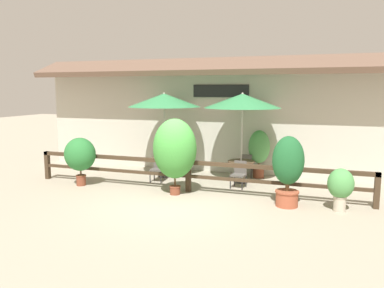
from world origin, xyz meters
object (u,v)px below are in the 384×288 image
object	(u,v)px
dining_table_near	(165,161)
chair_middle_streetside	(239,173)
dining_table_middle	(241,165)
potted_plant_tall_tropical	(341,186)
potted_plant_entrance_palm	(80,155)
potted_plant_small_flowering	(259,149)
chair_near_wallside	(170,160)
chair_middle_wallside	(247,164)
potted_plant_corner_fern	(175,149)
patio_umbrella_middle	(242,101)
potted_plant_broad_leaf	(288,167)
patio_umbrella_near	(164,100)
chair_near_streetside	(158,168)

from	to	relation	value
dining_table_near	chair_middle_streetside	world-z (taller)	chair_middle_streetside
dining_table_near	dining_table_middle	world-z (taller)	same
potted_plant_tall_tropical	potted_plant_entrance_palm	bearing A→B (deg)	179.18
chair_middle_streetside	potted_plant_tall_tropical	world-z (taller)	potted_plant_tall_tropical
chair_middle_streetside	potted_plant_entrance_palm	size ratio (longest dim) A/B	0.54
potted_plant_entrance_palm	potted_plant_small_flowering	xyz separation A→B (m)	(5.23, 2.91, 0.02)
chair_near_wallside	potted_plant_small_flowering	size ratio (longest dim) A/B	0.50
chair_middle_wallside	potted_plant_corner_fern	xyz separation A→B (m)	(-1.59, -2.80, 0.88)
potted_plant_tall_tropical	potted_plant_small_flowering	bearing A→B (deg)	129.66
patio_umbrella_middle	potted_plant_broad_leaf	xyz separation A→B (m)	(1.66, -2.20, -1.62)
chair_middle_streetside	potted_plant_small_flowering	world-z (taller)	potted_plant_small_flowering
chair_middle_wallside	potted_plant_tall_tropical	distance (m)	4.11
chair_middle_streetside	dining_table_middle	bearing A→B (deg)	103.54
patio_umbrella_near	potted_plant_small_flowering	world-z (taller)	patio_umbrella_near
patio_umbrella_near	dining_table_middle	xyz separation A→B (m)	(2.71, 0.07, -2.11)
potted_plant_broad_leaf	potted_plant_corner_fern	xyz separation A→B (m)	(-3.20, 0.12, 0.28)
patio_umbrella_middle	chair_near_streetside	bearing A→B (deg)	-164.01
dining_table_near	patio_umbrella_middle	world-z (taller)	patio_umbrella_middle
potted_plant_tall_tropical	dining_table_near	bearing A→B (deg)	159.49
dining_table_near	potted_plant_corner_fern	xyz separation A→B (m)	(1.17, -2.01, 0.77)
potted_plant_entrance_palm	dining_table_middle	bearing A→B (deg)	23.52
chair_near_wallside	chair_middle_wallside	xyz separation A→B (m)	(2.83, 0.09, 0.00)
dining_table_middle	chair_near_streetside	bearing A→B (deg)	-164.01
chair_middle_streetside	chair_middle_wallside	world-z (taller)	same
dining_table_near	potted_plant_small_flowering	distance (m)	3.32
dining_table_near	potted_plant_entrance_palm	distance (m)	2.91
patio_umbrella_middle	potted_plant_small_flowering	xyz separation A→B (m)	(0.46, 0.83, -1.68)
patio_umbrella_near	potted_plant_broad_leaf	world-z (taller)	patio_umbrella_near
chair_near_wallside	potted_plant_tall_tropical	distance (m)	6.38
potted_plant_corner_fern	potted_plant_entrance_palm	bearing A→B (deg)	179.89
potted_plant_corner_fern	dining_table_near	bearing A→B (deg)	120.19
patio_umbrella_near	dining_table_middle	world-z (taller)	patio_umbrella_near
chair_near_streetside	chair_middle_wallside	distance (m)	3.09
chair_near_streetside	patio_umbrella_middle	distance (m)	3.55
chair_near_wallside	patio_umbrella_middle	size ratio (longest dim) A/B	0.28
patio_umbrella_near	potted_plant_entrance_palm	xyz separation A→B (m)	(-2.06, -2.01, -1.70)
potted_plant_tall_tropical	chair_near_streetside	bearing A→B (deg)	165.76
patio_umbrella_middle	potted_plant_tall_tropical	xyz separation A→B (m)	(2.96, -2.19, -2.03)
patio_umbrella_near	potted_plant_entrance_palm	size ratio (longest dim) A/B	1.92
patio_umbrella_middle	potted_plant_entrance_palm	distance (m)	5.48
patio_umbrella_near	potted_plant_small_flowering	bearing A→B (deg)	15.83
potted_plant_corner_fern	dining_table_middle	bearing A→B (deg)	53.58
potted_plant_entrance_palm	potted_plant_tall_tropical	distance (m)	7.74
patio_umbrella_middle	potted_plant_entrance_palm	world-z (taller)	patio_umbrella_middle
chair_middle_wallside	potted_plant_entrance_palm	bearing A→B (deg)	31.47
chair_near_streetside	potted_plant_broad_leaf	size ratio (longest dim) A/B	0.45
dining_table_middle	potted_plant_tall_tropical	world-z (taller)	potted_plant_tall_tropical
potted_plant_corner_fern	potted_plant_tall_tropical	size ratio (longest dim) A/B	2.03
chair_near_streetside	chair_middle_streetside	xyz separation A→B (m)	(2.74, 0.05, 0.00)
chair_middle_streetside	potted_plant_corner_fern	xyz separation A→B (m)	(-1.62, -1.37, 0.88)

